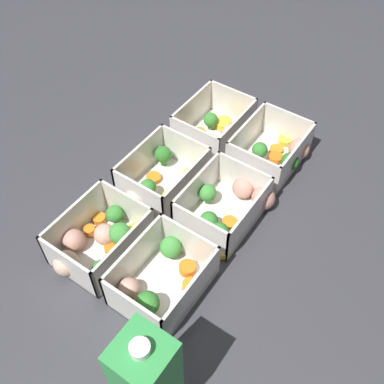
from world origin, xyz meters
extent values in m
plane|color=#38383D|center=(0.00, 0.00, 0.00)|extent=(4.00, 4.00, 0.00)
cube|color=silver|center=(-0.18, -0.07, 0.00)|extent=(0.15, 0.12, 0.00)
cube|color=silver|center=(-0.18, -0.13, 0.04)|extent=(0.15, 0.01, 0.08)
cube|color=silver|center=(-0.18, -0.01, 0.04)|extent=(0.15, 0.01, 0.08)
cube|color=silver|center=(-0.26, -0.07, 0.04)|extent=(0.01, 0.12, 0.08)
cube|color=silver|center=(-0.11, -0.07, 0.04)|extent=(0.01, 0.12, 0.08)
cylinder|color=orange|center=(-0.23, -0.03, 0.01)|extent=(0.03, 0.03, 0.01)
cylinder|color=#DBC647|center=(-0.15, -0.06, 0.01)|extent=(0.04, 0.04, 0.01)
cylinder|color=orange|center=(-0.21, -0.04, 0.01)|extent=(0.03, 0.03, 0.02)
cylinder|color=orange|center=(-0.19, -0.04, 0.01)|extent=(0.03, 0.03, 0.02)
sphere|color=beige|center=(-0.18, -0.02, 0.03)|extent=(0.06, 0.06, 0.05)
cylinder|color=#49883F|center=(-0.19, -0.08, 0.01)|extent=(0.01, 0.01, 0.01)
sphere|color=#388433|center=(-0.19, -0.08, 0.03)|extent=(0.03, 0.03, 0.03)
cylinder|color=orange|center=(-0.16, -0.09, 0.01)|extent=(0.03, 0.03, 0.01)
cylinder|color=yellow|center=(-0.22, -0.06, 0.01)|extent=(0.04, 0.04, 0.02)
cube|color=silver|center=(0.00, -0.07, 0.00)|extent=(0.15, 0.12, 0.00)
cube|color=silver|center=(0.00, -0.13, 0.04)|extent=(0.15, 0.01, 0.08)
cube|color=silver|center=(0.00, -0.01, 0.04)|extent=(0.15, 0.01, 0.08)
cube|color=silver|center=(-0.07, -0.07, 0.04)|extent=(0.01, 0.12, 0.08)
cube|color=silver|center=(0.07, -0.07, 0.04)|extent=(0.01, 0.12, 0.08)
cylinder|color=#49883F|center=(0.04, -0.07, 0.01)|extent=(0.01, 0.01, 0.02)
sphere|color=#388433|center=(0.04, -0.07, 0.03)|extent=(0.03, 0.03, 0.03)
cylinder|color=#407A37|center=(-0.05, -0.10, 0.01)|extent=(0.01, 0.01, 0.01)
sphere|color=#2D7228|center=(-0.05, -0.10, 0.03)|extent=(0.03, 0.03, 0.03)
cylinder|color=#DBC647|center=(-0.04, -0.03, 0.01)|extent=(0.03, 0.03, 0.02)
cylinder|color=yellow|center=(0.03, -0.03, 0.01)|extent=(0.04, 0.04, 0.02)
cylinder|color=orange|center=(0.00, -0.09, 0.01)|extent=(0.04, 0.04, 0.01)
cylinder|color=#DBC647|center=(-0.02, -0.02, 0.01)|extent=(0.04, 0.04, 0.02)
sphere|color=beige|center=(0.07, -0.08, 0.03)|extent=(0.06, 0.06, 0.05)
cube|color=silver|center=(0.18, -0.07, 0.00)|extent=(0.15, 0.12, 0.00)
cube|color=silver|center=(0.18, -0.13, 0.04)|extent=(0.15, 0.01, 0.08)
cube|color=silver|center=(0.18, -0.01, 0.04)|extent=(0.15, 0.01, 0.08)
cube|color=silver|center=(0.11, -0.07, 0.04)|extent=(0.01, 0.12, 0.08)
cube|color=silver|center=(0.26, -0.07, 0.04)|extent=(0.01, 0.12, 0.08)
sphere|color=tan|center=(0.21, -0.11, 0.02)|extent=(0.06, 0.06, 0.04)
sphere|color=#D19E8C|center=(0.17, -0.07, 0.02)|extent=(0.06, 0.06, 0.04)
cylinder|color=#49883F|center=(0.23, -0.02, 0.01)|extent=(0.01, 0.01, 0.01)
sphere|color=#388433|center=(0.23, -0.02, 0.03)|extent=(0.04, 0.04, 0.04)
cylinder|color=yellow|center=(0.12, -0.04, 0.01)|extent=(0.04, 0.04, 0.02)
cylinder|color=orange|center=(0.18, -0.05, 0.01)|extent=(0.04, 0.04, 0.02)
cylinder|color=orange|center=(0.14, -0.11, 0.01)|extent=(0.03, 0.03, 0.01)
cylinder|color=#49883F|center=(0.12, -0.09, 0.01)|extent=(0.01, 0.01, 0.01)
sphere|color=#388433|center=(0.12, -0.09, 0.03)|extent=(0.03, 0.03, 0.03)
cylinder|color=orange|center=(0.17, -0.11, 0.01)|extent=(0.03, 0.03, 0.02)
cylinder|color=#519448|center=(0.15, -0.05, 0.01)|extent=(0.01, 0.01, 0.01)
sphere|color=#42933D|center=(0.15, -0.05, 0.03)|extent=(0.04, 0.04, 0.04)
sphere|color=beige|center=(0.25, -0.08, 0.03)|extent=(0.05, 0.05, 0.04)
cube|color=silver|center=(-0.18, 0.07, 0.00)|extent=(0.15, 0.12, 0.00)
cube|color=silver|center=(-0.18, 0.01, 0.04)|extent=(0.15, 0.01, 0.08)
cube|color=silver|center=(-0.18, 0.13, 0.04)|extent=(0.15, 0.01, 0.08)
cube|color=silver|center=(-0.26, 0.07, 0.04)|extent=(0.01, 0.12, 0.08)
cube|color=silver|center=(-0.11, 0.07, 0.04)|extent=(0.01, 0.12, 0.08)
sphere|color=tan|center=(-0.22, 0.11, 0.03)|extent=(0.05, 0.05, 0.04)
cylinder|color=#49883F|center=(-0.17, 0.05, 0.01)|extent=(0.01, 0.01, 0.01)
sphere|color=#388433|center=(-0.17, 0.05, 0.03)|extent=(0.03, 0.03, 0.03)
cylinder|color=yellow|center=(-0.25, 0.07, 0.01)|extent=(0.04, 0.04, 0.01)
cylinder|color=orange|center=(-0.19, 0.08, 0.01)|extent=(0.03, 0.03, 0.01)
cylinder|color=#407A37|center=(-0.18, 0.12, 0.01)|extent=(0.01, 0.01, 0.01)
sphere|color=#2D7228|center=(-0.18, 0.12, 0.03)|extent=(0.04, 0.04, 0.04)
cylinder|color=orange|center=(-0.21, 0.07, 0.01)|extent=(0.03, 0.03, 0.01)
cube|color=silver|center=(0.00, 0.07, 0.00)|extent=(0.15, 0.12, 0.00)
cube|color=silver|center=(0.00, 0.01, 0.04)|extent=(0.15, 0.01, 0.08)
cube|color=silver|center=(0.00, 0.13, 0.04)|extent=(0.15, 0.01, 0.08)
cube|color=silver|center=(-0.07, 0.07, 0.04)|extent=(0.01, 0.12, 0.08)
cube|color=silver|center=(0.07, 0.07, 0.04)|extent=(0.01, 0.12, 0.08)
cylinder|color=orange|center=(0.01, 0.09, 0.01)|extent=(0.03, 0.03, 0.01)
cylinder|color=yellow|center=(0.07, 0.11, 0.01)|extent=(0.04, 0.04, 0.01)
cylinder|color=#49883F|center=(0.05, 0.09, 0.01)|extent=(0.01, 0.01, 0.02)
sphere|color=#388433|center=(0.05, 0.09, 0.03)|extent=(0.04, 0.04, 0.04)
cylinder|color=#49883F|center=(0.04, 0.06, 0.01)|extent=(0.01, 0.01, 0.02)
sphere|color=#388433|center=(0.04, 0.06, 0.03)|extent=(0.03, 0.03, 0.03)
sphere|color=tan|center=(-0.07, 0.07, 0.03)|extent=(0.06, 0.06, 0.04)
sphere|color=tan|center=(-0.07, 0.12, 0.03)|extent=(0.05, 0.05, 0.05)
cylinder|color=#519448|center=(-0.01, 0.03, 0.01)|extent=(0.01, 0.01, 0.01)
sphere|color=#42933D|center=(-0.01, 0.03, 0.03)|extent=(0.03, 0.03, 0.03)
cube|color=silver|center=(0.18, 0.07, 0.00)|extent=(0.15, 0.12, 0.00)
cube|color=silver|center=(0.18, 0.01, 0.04)|extent=(0.15, 0.01, 0.08)
cube|color=silver|center=(0.18, 0.13, 0.04)|extent=(0.15, 0.01, 0.08)
cube|color=silver|center=(0.11, 0.07, 0.04)|extent=(0.01, 0.12, 0.08)
cube|color=silver|center=(0.26, 0.07, 0.04)|extent=(0.01, 0.12, 0.08)
cylinder|color=#519448|center=(0.12, 0.04, 0.01)|extent=(0.01, 0.01, 0.01)
sphere|color=#42933D|center=(0.12, 0.04, 0.03)|extent=(0.04, 0.04, 0.04)
cylinder|color=#49883F|center=(0.23, 0.08, 0.01)|extent=(0.01, 0.01, 0.02)
sphere|color=#388433|center=(0.23, 0.08, 0.03)|extent=(0.04, 0.04, 0.04)
cylinder|color=orange|center=(0.13, 0.08, 0.01)|extent=(0.04, 0.04, 0.02)
sphere|color=#D19E8C|center=(0.22, 0.03, 0.02)|extent=(0.05, 0.05, 0.04)
cylinder|color=orange|center=(0.16, 0.11, 0.01)|extent=(0.03, 0.03, 0.01)
cylinder|color=orange|center=(0.25, 0.05, 0.01)|extent=(0.03, 0.03, 0.01)
cube|color=green|center=(0.33, 0.16, 0.10)|extent=(0.07, 0.07, 0.19)
cylinder|color=white|center=(0.33, 0.16, 0.20)|extent=(0.02, 0.02, 0.01)
camera|label=1|loc=(0.45, 0.31, 0.67)|focal=42.00mm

